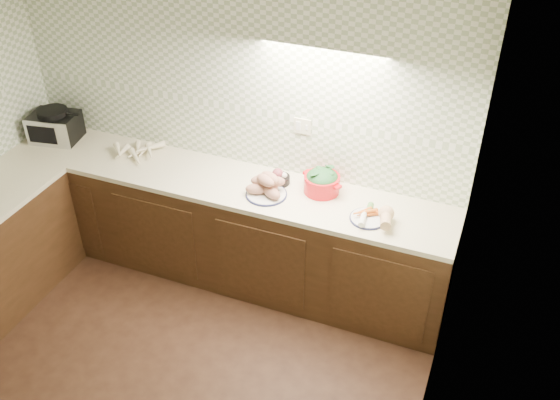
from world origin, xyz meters
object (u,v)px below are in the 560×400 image
at_px(onion_bowl, 279,178).
at_px(sweet_potato_plate, 267,186).
at_px(parsnip_pile, 130,153).
at_px(veg_plate, 376,215).
at_px(dutch_oven, 322,181).
at_px(toaster_oven, 55,126).

bearing_deg(onion_bowl, sweet_potato_plate, -98.35).
distance_m(parsnip_pile, onion_bowl, 1.26).
bearing_deg(veg_plate, dutch_oven, 157.20).
distance_m(parsnip_pile, dutch_oven, 1.60).
relative_size(onion_bowl, dutch_oven, 0.45).
bearing_deg(parsnip_pile, onion_bowl, 3.57).
height_order(sweet_potato_plate, onion_bowl, sweet_potato_plate).
bearing_deg(toaster_oven, onion_bowl, -8.31).
bearing_deg(sweet_potato_plate, parsnip_pile, 175.35).
bearing_deg(sweet_potato_plate, onion_bowl, 81.65).
bearing_deg(toaster_oven, veg_plate, -12.71).
relative_size(parsnip_pile, sweet_potato_plate, 1.02).
xyz_separation_m(parsnip_pile, sweet_potato_plate, (1.24, -0.10, 0.04)).
xyz_separation_m(onion_bowl, veg_plate, (0.80, -0.19, -0.00)).
xyz_separation_m(sweet_potato_plate, dutch_oven, (0.36, 0.19, 0.02)).
relative_size(toaster_oven, veg_plate, 1.38).
distance_m(parsnip_pile, veg_plate, 2.06).
xyz_separation_m(parsnip_pile, dutch_oven, (1.59, 0.09, 0.06)).
distance_m(toaster_oven, sweet_potato_plate, 1.96).
distance_m(sweet_potato_plate, veg_plate, 0.82).
relative_size(sweet_potato_plate, onion_bowl, 1.96).
distance_m(onion_bowl, dutch_oven, 0.34).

